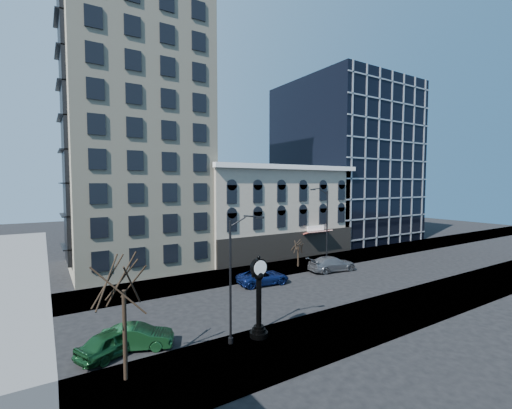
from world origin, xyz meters
TOP-DOWN VIEW (x-y plane):
  - ground at (0.00, 0.00)m, footprint 160.00×160.00m
  - sidewalk_far at (0.00, 8.00)m, footprint 160.00×6.00m
  - sidewalk_near at (0.00, -8.00)m, footprint 160.00×6.00m
  - cream_tower at (-6.11, 18.88)m, footprint 15.90×15.40m
  - victorian_row at (12.00, 15.89)m, footprint 22.60×11.19m
  - glass_office at (32.00, 20.91)m, footprint 20.00×20.15m
  - street_clock at (-4.19, -6.21)m, footprint 1.21×1.21m
  - street_lamp_near at (-5.61, -6.24)m, footprint 2.05×0.83m
  - street_lamp_far at (12.82, 6.22)m, footprint 2.40×1.02m
  - bare_tree_near at (-12.54, -6.71)m, footprint 4.32×4.32m
  - bare_tree_far at (9.99, 7.20)m, footprint 2.20×2.20m
  - warning_sign at (-16.42, -6.29)m, footprint 0.77×0.13m
  - car_near_a at (-12.49, -3.40)m, footprint 4.79×3.50m
  - car_near_b at (-11.25, -3.39)m, footprint 4.61×3.12m
  - car_far_a at (2.59, 3.62)m, footprint 5.50×2.96m
  - car_far_b at (12.16, 3.74)m, footprint 6.07×3.04m

SIDE VIEW (x-z plane):
  - ground at x=0.00m, z-range 0.00..0.00m
  - sidewalk_far at x=0.00m, z-range 0.00..0.12m
  - sidewalk_near at x=0.00m, z-range 0.00..0.12m
  - car_near_b at x=-11.25m, z-range 0.00..1.44m
  - car_far_a at x=2.59m, z-range 0.00..1.47m
  - car_near_a at x=-12.49m, z-range 0.00..1.52m
  - car_far_b at x=12.16m, z-range 0.00..1.69m
  - warning_sign at x=-16.42m, z-range 0.57..2.93m
  - street_clock at x=-4.19m, z-range -0.14..5.20m
  - bare_tree_far at x=9.99m, z-range 1.07..4.86m
  - bare_tree_near at x=-12.54m, z-range 2.02..9.44m
  - victorian_row at x=12.00m, z-range -0.25..12.25m
  - street_lamp_near at x=-5.61m, z-range 2.19..10.34m
  - street_lamp_far at x=12.82m, z-range 2.56..12.16m
  - glass_office at x=32.00m, z-range 0.00..28.00m
  - cream_tower at x=-6.11m, z-range -1.93..40.57m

